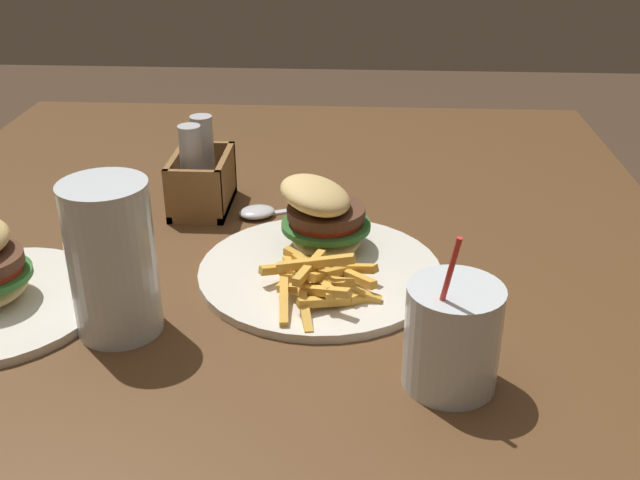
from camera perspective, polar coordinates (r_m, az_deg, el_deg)
The scene contains 6 objects.
dining_table at distance 0.90m, azimuth -4.92°, elevation -8.81°, with size 1.45×1.07×0.73m.
meal_plate_near at distance 0.88m, azimuth 0.06°, elevation -0.45°, with size 0.28×0.28×0.11m.
beer_glass at distance 0.77m, azimuth -15.53°, elevation -1.62°, with size 0.09×0.09×0.16m.
juice_glass at distance 0.69m, azimuth 10.00°, elevation -7.54°, with size 0.09×0.09×0.16m.
spoon at distance 1.02m, azimuth -4.37°, elevation 2.18°, with size 0.09×0.15×0.01m.
condiment_caddy at distance 1.05m, azimuth -9.09°, elevation 4.73°, with size 0.12×0.08×0.12m.
Camera 1 is at (-0.72, -0.12, 1.16)m, focal length 42.00 mm.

